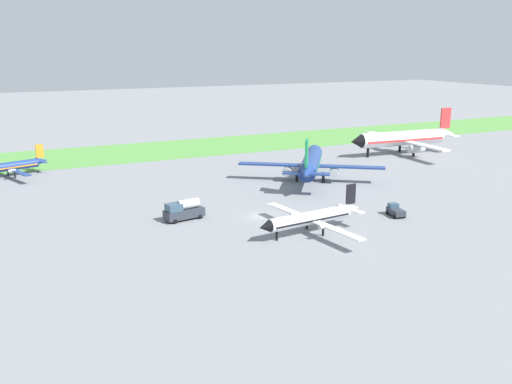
# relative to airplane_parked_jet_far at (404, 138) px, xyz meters

# --- Properties ---
(ground_plane) EXTENTS (600.00, 600.00, 0.00)m
(ground_plane) POSITION_rel_airplane_parked_jet_far_xyz_m (-58.31, -33.82, -4.15)
(ground_plane) COLOR gray
(grass_taxiway_strip) EXTENTS (360.00, 28.00, 0.08)m
(grass_taxiway_strip) POSITION_rel_airplane_parked_jet_far_xyz_m (-58.31, 33.27, -4.11)
(grass_taxiway_strip) COLOR #549342
(grass_taxiway_strip) RESTS_ON ground_plane
(airplane_parked_jet_far) EXTENTS (31.98, 32.58, 11.51)m
(airplane_parked_jet_far) POSITION_rel_airplane_parked_jet_far_xyz_m (0.00, 0.00, 0.00)
(airplane_parked_jet_far) COLOR white
(airplane_parked_jet_far) RESTS_ON ground_plane
(airplane_foreground_turboprop) EXTENTS (18.79, 21.90, 6.57)m
(airplane_foreground_turboprop) POSITION_rel_airplane_parked_jet_far_xyz_m (-55.03, -44.88, -1.74)
(airplane_foreground_turboprop) COLOR white
(airplane_foreground_turboprop) RESTS_ON ground_plane
(airplane_midfield_jet) EXTENTS (25.86, 26.06, 10.67)m
(airplane_midfield_jet) POSITION_rel_airplane_parked_jet_far_xyz_m (-37.58, -15.72, -0.30)
(airplane_midfield_jet) COLOR navy
(airplane_midfield_jet) RESTS_ON ground_plane
(airplane_taxiing_turboprop) EXTENTS (17.41, 20.13, 6.24)m
(airplane_taxiing_turboprop) POSITION_rel_airplane_parked_jet_far_xyz_m (-93.75, 15.96, -1.86)
(airplane_taxiing_turboprop) COLOR navy
(airplane_taxiing_turboprop) RESTS_ON ground_plane
(pushback_tug_near_gate) EXTENTS (2.64, 3.88, 1.95)m
(pushback_tug_near_gate) POSITION_rel_airplane_parked_jet_far_xyz_m (-37.96, -43.32, -3.23)
(pushback_tug_near_gate) COLOR #2D333D
(pushback_tug_near_gate) RESTS_ON ground_plane
(fuel_truck_midfield) EXTENTS (6.81, 3.51, 3.29)m
(fuel_truck_midfield) POSITION_rel_airplane_parked_jet_far_xyz_m (-70.09, -30.07, -2.56)
(fuel_truck_midfield) COLOR #2D333D
(fuel_truck_midfield) RESTS_ON ground_plane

